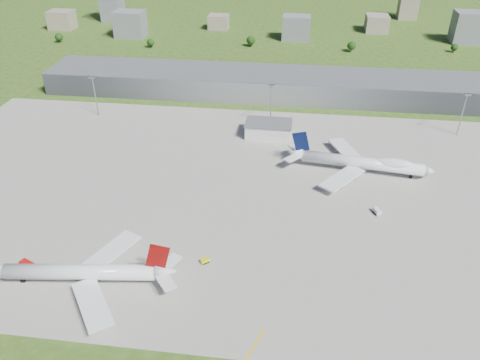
# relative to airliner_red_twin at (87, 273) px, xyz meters

# --- Properties ---
(ground) EXTENTS (1400.00, 1400.00, 0.00)m
(ground) POSITION_rel_airliner_red_twin_xyz_m (46.05, 178.98, -4.95)
(ground) COLOR #2E4B17
(ground) RESTS_ON ground
(apron) EXTENTS (360.00, 190.00, 0.08)m
(apron) POSITION_rel_airliner_red_twin_xyz_m (56.05, 68.98, -4.91)
(apron) COLOR #99958B
(apron) RESTS_ON ground
(terminal) EXTENTS (300.00, 42.00, 15.00)m
(terminal) POSITION_rel_airliner_red_twin_xyz_m (46.05, 193.98, 2.55)
(terminal) COLOR slate
(terminal) RESTS_ON ground
(ops_building) EXTENTS (26.00, 16.00, 8.00)m
(ops_building) POSITION_rel_airliner_red_twin_xyz_m (56.05, 128.98, -0.95)
(ops_building) COLOR silver
(ops_building) RESTS_ON ground
(mast_west) EXTENTS (3.50, 2.00, 25.90)m
(mast_west) POSITION_rel_airliner_red_twin_xyz_m (-53.95, 143.98, 12.76)
(mast_west) COLOR gray
(mast_west) RESTS_ON ground
(mast_center) EXTENTS (3.50, 2.00, 25.90)m
(mast_center) POSITION_rel_airliner_red_twin_xyz_m (56.05, 143.98, 12.76)
(mast_center) COLOR gray
(mast_center) RESTS_ON ground
(mast_east) EXTENTS (3.50, 2.00, 25.90)m
(mast_east) POSITION_rel_airliner_red_twin_xyz_m (166.05, 143.98, 12.76)
(mast_east) COLOR gray
(mast_east) RESTS_ON ground
(airliner_red_twin) EXTENTS (67.73, 52.46, 18.58)m
(airliner_red_twin) POSITION_rel_airliner_red_twin_xyz_m (0.00, 0.00, 0.00)
(airliner_red_twin) COLOR white
(airliner_red_twin) RESTS_ON ground
(airliner_blue_quad) EXTENTS (73.20, 57.00, 19.13)m
(airliner_blue_quad) POSITION_rel_airliner_red_twin_xyz_m (106.19, 93.75, 0.36)
(airliner_blue_quad) COLOR white
(airliner_blue_quad) RESTS_ON ground
(fire_truck) EXTENTS (8.00, 5.65, 3.35)m
(fire_truck) POSITION_rel_airliner_red_twin_xyz_m (-25.10, 3.48, -3.28)
(fire_truck) COLOR red
(fire_truck) RESTS_ON ground
(tug_yellow) EXTENTS (3.99, 3.75, 1.75)m
(tug_yellow) POSITION_rel_airliner_red_twin_xyz_m (40.24, 16.10, -4.03)
(tug_yellow) COLOR yellow
(tug_yellow) RESTS_ON ground
(van_white_near) EXTENTS (3.55, 5.01, 2.37)m
(van_white_near) POSITION_rel_airliner_red_twin_xyz_m (109.98, 57.60, -3.75)
(van_white_near) COLOR white
(van_white_near) RESTS_ON ground
(bldg_far_w) EXTENTS (24.00, 20.00, 18.00)m
(bldg_far_w) POSITION_rel_airliner_red_twin_xyz_m (-173.95, 348.98, 4.05)
(bldg_far_w) COLOR gray
(bldg_far_w) RESTS_ON ground
(bldg_w) EXTENTS (28.00, 22.00, 24.00)m
(bldg_w) POSITION_rel_airliner_red_twin_xyz_m (-93.95, 328.98, 7.05)
(bldg_w) COLOR slate
(bldg_w) RESTS_ON ground
(bldg_cw) EXTENTS (20.00, 18.00, 14.00)m
(bldg_cw) POSITION_rel_airliner_red_twin_xyz_m (-13.95, 368.98, 2.05)
(bldg_cw) COLOR gray
(bldg_cw) RESTS_ON ground
(bldg_c) EXTENTS (26.00, 20.00, 22.00)m
(bldg_c) POSITION_rel_airliner_red_twin_xyz_m (66.05, 338.98, 6.05)
(bldg_c) COLOR slate
(bldg_c) RESTS_ON ground
(bldg_ce) EXTENTS (22.00, 24.00, 16.00)m
(bldg_ce) POSITION_rel_airliner_red_twin_xyz_m (146.05, 378.98, 3.05)
(bldg_ce) COLOR gray
(bldg_ce) RESTS_ON ground
(bldg_e) EXTENTS (30.00, 22.00, 28.00)m
(bldg_e) POSITION_rel_airliner_red_twin_xyz_m (226.05, 348.98, 9.05)
(bldg_e) COLOR slate
(bldg_e) RESTS_ON ground
(bldg_tall_w) EXTENTS (22.00, 20.00, 44.00)m
(bldg_tall_w) POSITION_rel_airliner_red_twin_xyz_m (-133.95, 388.98, 17.05)
(bldg_tall_w) COLOR slate
(bldg_tall_w) RESTS_ON ground
(bldg_tall_e) EXTENTS (20.00, 18.00, 36.00)m
(bldg_tall_e) POSITION_rel_airliner_red_twin_xyz_m (186.05, 438.98, 13.05)
(bldg_tall_e) COLOR gray
(bldg_tall_e) RESTS_ON ground
(tree_far_w) EXTENTS (7.20, 7.20, 8.80)m
(tree_far_w) POSITION_rel_airliner_red_twin_xyz_m (-153.95, 298.98, 0.24)
(tree_far_w) COLOR #382314
(tree_far_w) RESTS_ON ground
(tree_w) EXTENTS (6.75, 6.75, 8.25)m
(tree_w) POSITION_rel_airliner_red_twin_xyz_m (-63.95, 293.98, -0.09)
(tree_w) COLOR #382314
(tree_w) RESTS_ON ground
(tree_c) EXTENTS (8.10, 8.10, 9.90)m
(tree_c) POSITION_rel_airliner_red_twin_xyz_m (26.05, 308.98, 0.89)
(tree_c) COLOR #382314
(tree_c) RESTS_ON ground
(tree_e) EXTENTS (7.65, 7.65, 9.35)m
(tree_e) POSITION_rel_airliner_red_twin_xyz_m (116.05, 303.98, 0.56)
(tree_e) COLOR #382314
(tree_e) RESTS_ON ground
(tree_far_e) EXTENTS (6.30, 6.30, 7.70)m
(tree_far_e) POSITION_rel_airliner_red_twin_xyz_m (206.05, 313.98, -0.42)
(tree_far_e) COLOR #382314
(tree_far_e) RESTS_ON ground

